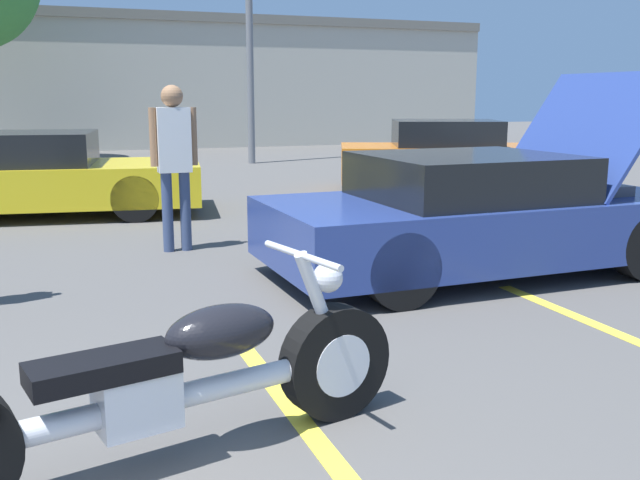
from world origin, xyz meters
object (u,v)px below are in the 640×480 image
(motorcycle, at_px, (166,387))
(parked_car_right_row, at_px, (452,157))
(show_car_hood_open, at_px, (481,214))
(spectator_far_lot, at_px, (174,153))
(parked_car_mid_row, at_px, (28,176))

(motorcycle, xyz_separation_m, parked_car_right_row, (6.53, 8.36, 0.22))
(show_car_hood_open, bearing_deg, spectator_far_lot, 141.30)
(show_car_hood_open, bearing_deg, parked_car_right_row, 60.62)
(parked_car_mid_row, xyz_separation_m, parked_car_right_row, (7.29, 0.39, 0.03))
(parked_car_mid_row, relative_size, spectator_far_lot, 2.73)
(show_car_hood_open, bearing_deg, parked_car_mid_row, 128.12)
(parked_car_mid_row, height_order, parked_car_right_row, parked_car_right_row)
(show_car_hood_open, relative_size, spectator_far_lot, 2.29)
(parked_car_mid_row, bearing_deg, motorcycle, -75.66)
(show_car_hood_open, height_order, parked_car_mid_row, show_car_hood_open)
(parked_car_mid_row, bearing_deg, show_car_hood_open, -42.07)
(show_car_hood_open, bearing_deg, motorcycle, -142.80)
(motorcycle, xyz_separation_m, spectator_far_lot, (0.84, 4.78, 0.72))
(motorcycle, distance_m, parked_car_right_row, 10.61)
(motorcycle, height_order, parked_car_right_row, parked_car_right_row)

